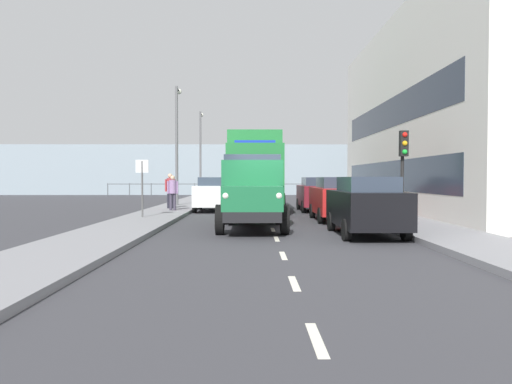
# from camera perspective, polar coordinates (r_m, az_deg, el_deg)

# --- Properties ---
(ground_plane) EXTENTS (80.00, 80.00, 0.00)m
(ground_plane) POSITION_cam_1_polar(r_m,az_deg,el_deg) (24.03, 1.16, -2.35)
(ground_plane) COLOR #38383D
(sidewalk_left) EXTENTS (2.37, 41.96, 0.15)m
(sidewalk_left) POSITION_cam_1_polar(r_m,az_deg,el_deg) (24.62, 12.37, -2.12)
(sidewalk_left) COLOR gray
(sidewalk_left) RESTS_ON ground_plane
(sidewalk_right) EXTENTS (2.37, 41.96, 0.15)m
(sidewalk_right) POSITION_cam_1_polar(r_m,az_deg,el_deg) (24.36, -10.16, -2.14)
(sidewalk_right) COLOR gray
(sidewalk_right) RESTS_ON ground_plane
(road_centreline_markings) EXTENTS (0.12, 38.95, 0.01)m
(road_centreline_markings) POSITION_cam_1_polar(r_m,az_deg,el_deg) (24.28, 1.15, -2.30)
(road_centreline_markings) COLOR silver
(road_centreline_markings) RESTS_ON ground_plane
(building_terrace) EXTENTS (8.57, 19.98, 9.39)m
(building_terrace) POSITION_cam_1_polar(r_m,az_deg,el_deg) (26.11, 24.53, 8.14)
(building_terrace) COLOR silver
(building_terrace) RESTS_ON ground_plane
(sea_horizon) EXTENTS (80.00, 0.80, 5.00)m
(sea_horizon) POSITION_cam_1_polar(r_m,az_deg,el_deg) (47.95, 0.36, 2.66)
(sea_horizon) COLOR #84939E
(sea_horizon) RESTS_ON ground_plane
(seawall_railing) EXTENTS (28.08, 0.08, 1.20)m
(seawall_railing) POSITION_cam_1_polar(r_m,az_deg,el_deg) (44.35, 0.43, 0.69)
(seawall_railing) COLOR #4C5156
(seawall_railing) RESTS_ON ground_plane
(truck_vintage_green) EXTENTS (2.17, 5.64, 2.43)m
(truck_vintage_green) POSITION_cam_1_polar(r_m,az_deg,el_deg) (15.58, -0.44, -0.20)
(truck_vintage_green) COLOR black
(truck_vintage_green) RESTS_ON ground_plane
(lorry_cargo_green) EXTENTS (2.58, 8.20, 3.87)m
(lorry_cargo_green) POSITION_cam_1_polar(r_m,az_deg,el_deg) (23.55, -0.17, 2.62)
(lorry_cargo_green) COLOR #1E7033
(lorry_cargo_green) RESTS_ON ground_plane
(car_black_kerbside_near) EXTENTS (1.78, 4.02, 1.72)m
(car_black_kerbside_near) POSITION_cam_1_polar(r_m,az_deg,el_deg) (14.42, 12.87, -1.53)
(car_black_kerbside_near) COLOR black
(car_black_kerbside_near) RESTS_ON ground_plane
(car_red_kerbside_1) EXTENTS (1.78, 4.04, 1.72)m
(car_red_kerbside_1) POSITION_cam_1_polar(r_m,az_deg,el_deg) (19.17, 9.53, -0.72)
(car_red_kerbside_1) COLOR #B21E1E
(car_red_kerbside_1) RESTS_ON ground_plane
(car_maroon_kerbside_2) EXTENTS (1.90, 3.97, 1.72)m
(car_maroon_kerbside_2) POSITION_cam_1_polar(r_m,az_deg,el_deg) (24.52, 7.34, -0.19)
(car_maroon_kerbside_2) COLOR maroon
(car_maroon_kerbside_2) RESTS_ON ground_plane
(car_white_oppositeside_0) EXTENTS (1.80, 4.10, 1.72)m
(car_white_oppositeside_0) POSITION_cam_1_polar(r_m,az_deg,el_deg) (24.57, -5.05, -0.18)
(car_white_oppositeside_0) COLOR white
(car_white_oppositeside_0) RESTS_ON ground_plane
(pedestrian_with_bag) EXTENTS (0.53, 0.34, 1.66)m
(pedestrian_with_bag) POSITION_cam_1_polar(r_m,az_deg,el_deg) (23.06, -9.84, 0.25)
(pedestrian_with_bag) COLOR #383342
(pedestrian_with_bag) RESTS_ON sidewalk_right
(pedestrian_by_lamp) EXTENTS (0.53, 0.34, 1.76)m
(pedestrian_by_lamp) POSITION_cam_1_polar(r_m,az_deg,el_deg) (24.69, -10.13, 0.50)
(pedestrian_by_lamp) COLOR black
(pedestrian_by_lamp) RESTS_ON sidewalk_right
(traffic_light_near) EXTENTS (0.28, 0.41, 3.20)m
(traffic_light_near) POSITION_cam_1_polar(r_m,az_deg,el_deg) (17.78, 17.06, 4.13)
(traffic_light_near) COLOR black
(traffic_light_near) RESTS_ON sidewalk_left
(lamp_post_promenade) EXTENTS (0.32, 1.14, 6.73)m
(lamp_post_promenade) POSITION_cam_1_polar(r_m,az_deg,el_deg) (27.88, -9.33, 6.70)
(lamp_post_promenade) COLOR #59595B
(lamp_post_promenade) RESTS_ON sidewalk_right
(lamp_post_far) EXTENTS (0.32, 1.14, 6.80)m
(lamp_post_far) POSITION_cam_1_polar(r_m,az_deg,el_deg) (38.70, -6.58, 5.36)
(lamp_post_far) COLOR #59595B
(lamp_post_far) RESTS_ON sidewalk_right
(street_sign) EXTENTS (0.50, 0.07, 2.25)m
(street_sign) POSITION_cam_1_polar(r_m,az_deg,el_deg) (19.38, -13.34, 1.62)
(street_sign) COLOR #4C4C4C
(street_sign) RESTS_ON sidewalk_right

